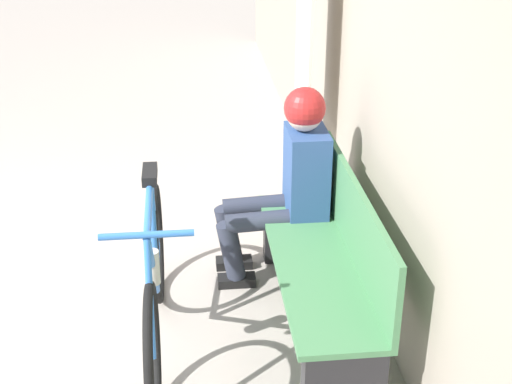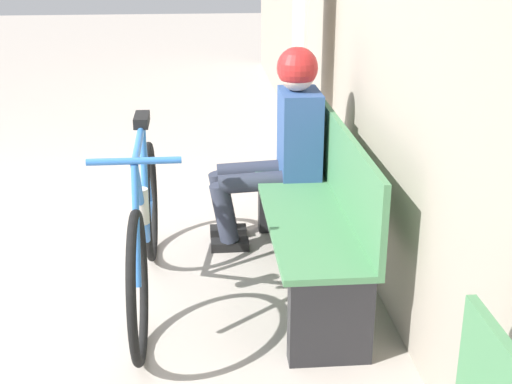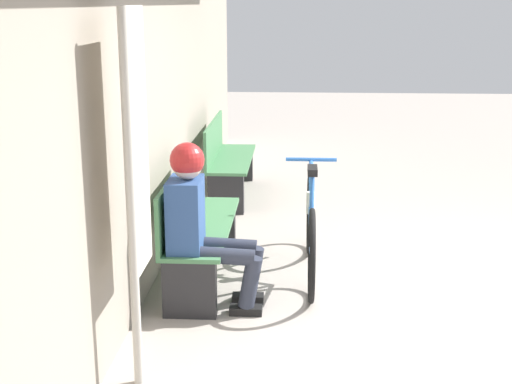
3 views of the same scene
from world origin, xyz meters
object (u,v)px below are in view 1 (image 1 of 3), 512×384
object	(u,v)px
bicycle	(155,287)
person_seated	(289,173)
park_bench_near	(326,266)
banner_pole	(304,37)

from	to	relation	value
bicycle	person_seated	world-z (taller)	person_seated
park_bench_near	person_seated	distance (m)	0.63
park_bench_near	bicycle	xyz separation A→B (m)	(0.10, -0.86, -0.01)
bicycle	banner_pole	distance (m)	2.00
bicycle	person_seated	bearing A→B (deg)	131.26
person_seated	bicycle	bearing A→B (deg)	-48.74
bicycle	person_seated	distance (m)	1.04
bicycle	banner_pole	xyz separation A→B (m)	(-1.53, 0.96, 0.84)
park_bench_near	person_seated	world-z (taller)	person_seated
park_bench_near	banner_pole	bearing A→B (deg)	175.99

